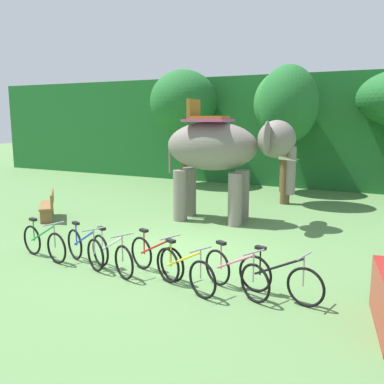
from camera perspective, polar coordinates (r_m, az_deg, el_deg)
The scene contains 14 objects.
ground_plane at distance 10.44m, azimuth -1.56°, elevation -7.99°, with size 80.00×80.00×0.00m, color #567F47.
foliage_hedge at distance 22.88m, azimuth 14.86°, elevation 8.08°, with size 36.00×6.00×5.16m, color #1E6028.
tree_center_right at distance 20.41m, azimuth -1.14°, elevation 11.99°, with size 3.16×3.16×5.43m.
tree_center at distance 18.71m, azimuth 12.45°, elevation 11.49°, with size 2.66×2.66×5.23m.
tree_right at distance 16.09m, azimuth 12.83°, elevation 11.25°, with size 2.15×2.15×5.11m.
elephant at distance 13.05m, azimuth 4.05°, elevation 5.50°, with size 4.19×2.09×3.78m.
bike_green at distance 10.38m, azimuth -19.33°, elevation -6.45°, with size 1.68×0.56×0.92m.
bike_blue at distance 9.70m, azimuth -14.25°, elevation -7.33°, with size 1.59×0.78×0.92m.
bike_white at distance 9.13m, azimuth -10.77°, elevation -8.29°, with size 1.58×0.80×0.92m.
bike_red at distance 8.86m, azimuth -4.87°, elevation -8.71°, with size 1.63×0.72×0.92m.
bike_yellow at distance 8.10m, azimuth -1.06°, elevation -10.51°, with size 1.61×0.76×0.92m.
bike_pink at distance 8.00m, azimuth 5.83°, elevation -10.83°, with size 1.56×0.83×0.92m.
bike_black at distance 7.88m, azimuth 11.65°, elevation -11.32°, with size 1.68×0.57×0.92m.
wooden_bench at distance 14.31m, azimuth -18.73°, elevation -1.58°, with size 1.32×1.38×0.89m.
Camera 1 is at (4.69, -8.75, 3.23)m, focal length 39.62 mm.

